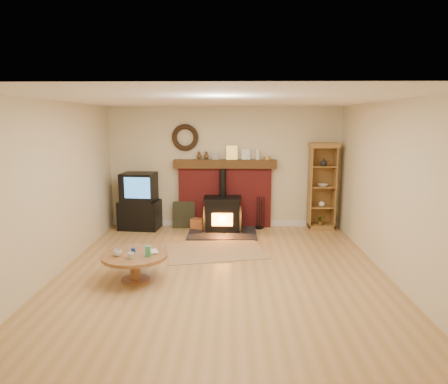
{
  "coord_description": "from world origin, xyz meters",
  "views": [
    {
      "loc": [
        0.15,
        -5.87,
        2.31
      ],
      "look_at": [
        0.01,
        1.0,
        1.07
      ],
      "focal_mm": 32.0,
      "sensor_mm": 36.0,
      "label": 1
    }
  ],
  "objects_px": {
    "wood_stove": "(223,215)",
    "tv_unit": "(140,202)",
    "curio_cabinet": "(322,186)",
    "coffee_table": "(135,259)"
  },
  "relations": [
    {
      "from": "wood_stove",
      "to": "tv_unit",
      "type": "xyz_separation_m",
      "value": [
        -1.79,
        0.2,
        0.23
      ]
    },
    {
      "from": "tv_unit",
      "to": "coffee_table",
      "type": "relative_size",
      "value": 1.27
    },
    {
      "from": "tv_unit",
      "to": "coffee_table",
      "type": "xyz_separation_m",
      "value": [
        0.58,
        -2.86,
        -0.25
      ]
    },
    {
      "from": "wood_stove",
      "to": "coffee_table",
      "type": "xyz_separation_m",
      "value": [
        -1.21,
        -2.67,
        -0.02
      ]
    },
    {
      "from": "curio_cabinet",
      "to": "coffee_table",
      "type": "height_order",
      "value": "curio_cabinet"
    },
    {
      "from": "tv_unit",
      "to": "curio_cabinet",
      "type": "bearing_deg",
      "value": 1.25
    },
    {
      "from": "wood_stove",
      "to": "tv_unit",
      "type": "height_order",
      "value": "wood_stove"
    },
    {
      "from": "wood_stove",
      "to": "tv_unit",
      "type": "bearing_deg",
      "value": 173.77
    },
    {
      "from": "tv_unit",
      "to": "curio_cabinet",
      "type": "height_order",
      "value": "curio_cabinet"
    },
    {
      "from": "wood_stove",
      "to": "coffee_table",
      "type": "height_order",
      "value": "wood_stove"
    }
  ]
}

